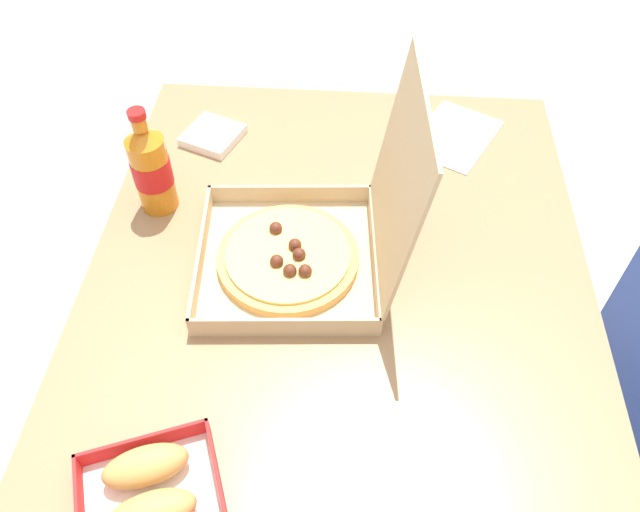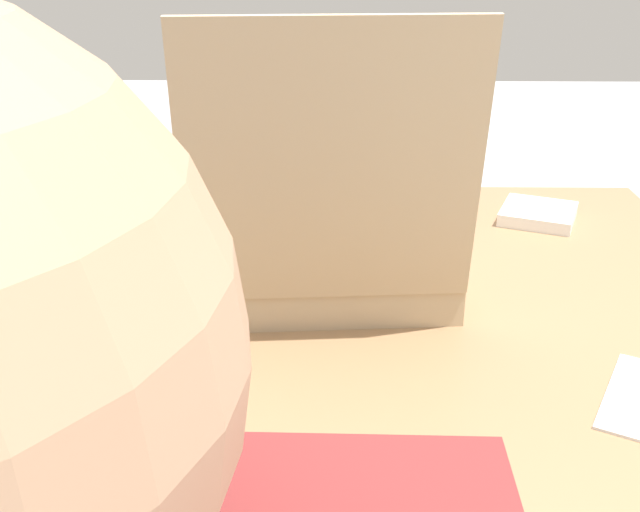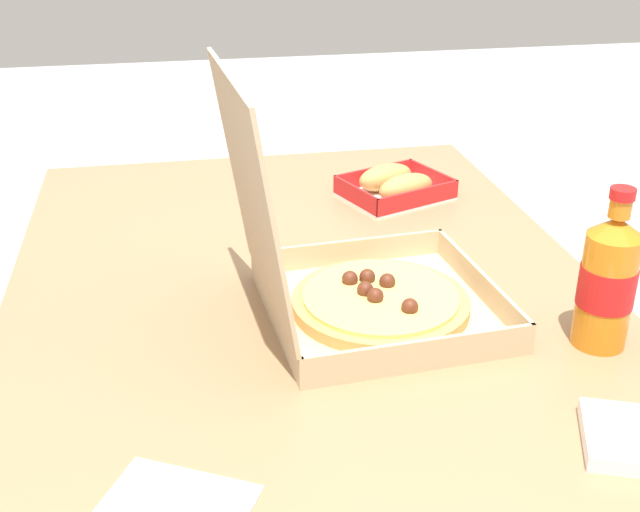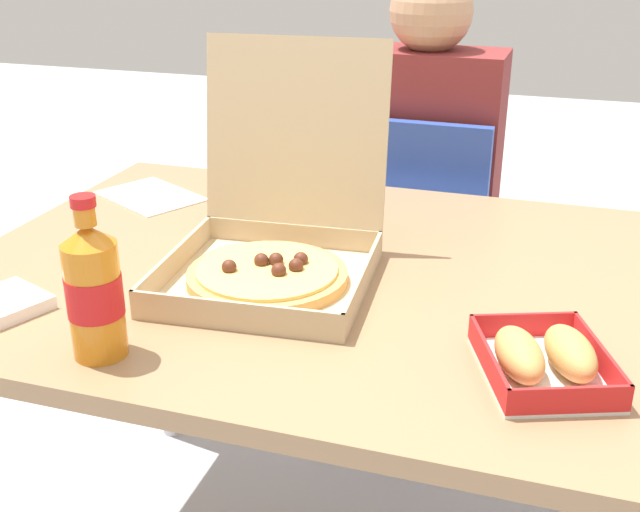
{
  "view_description": "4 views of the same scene",
  "coord_description": "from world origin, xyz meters",
  "px_view_note": "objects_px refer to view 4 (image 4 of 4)",
  "views": [
    {
      "loc": [
        0.63,
        0.02,
        1.58
      ],
      "look_at": [
        -0.06,
        -0.03,
        0.77
      ],
      "focal_mm": 35.04,
      "sensor_mm": 36.0,
      "label": 1
    },
    {
      "loc": [
        -0.11,
        0.85,
        1.16
      ],
      "look_at": [
        -0.09,
        -0.09,
        0.74
      ],
      "focal_mm": 43.26,
      "sensor_mm": 36.0,
      "label": 2
    },
    {
      "loc": [
        -1.07,
        0.18,
        1.29
      ],
      "look_at": [
        -0.02,
        -0.02,
        0.78
      ],
      "focal_mm": 45.21,
      "sensor_mm": 36.0,
      "label": 3
    },
    {
      "loc": [
        0.33,
        -1.15,
        1.25
      ],
      "look_at": [
        -0.01,
        -0.08,
        0.77
      ],
      "focal_mm": 44.41,
      "sensor_mm": 36.0,
      "label": 4
    }
  ],
  "objects_px": {
    "chair": "(418,247)",
    "cola_bottle": "(94,290)",
    "paper_menu": "(150,196)",
    "bread_side_box": "(544,357)",
    "diner_person": "(427,163)",
    "pizza_box_open": "(273,246)",
    "napkin_pile": "(4,304)"
  },
  "relations": [
    {
      "from": "pizza_box_open",
      "to": "cola_bottle",
      "type": "height_order",
      "value": "pizza_box_open"
    },
    {
      "from": "pizza_box_open",
      "to": "paper_menu",
      "type": "distance_m",
      "value": 0.49
    },
    {
      "from": "diner_person",
      "to": "pizza_box_open",
      "type": "bearing_deg",
      "value": -97.42
    },
    {
      "from": "cola_bottle",
      "to": "paper_menu",
      "type": "xyz_separation_m",
      "value": [
        -0.26,
        0.6,
        -0.09
      ]
    },
    {
      "from": "cola_bottle",
      "to": "paper_menu",
      "type": "distance_m",
      "value": 0.65
    },
    {
      "from": "chair",
      "to": "bread_side_box",
      "type": "relative_size",
      "value": 3.59
    },
    {
      "from": "bread_side_box",
      "to": "cola_bottle",
      "type": "distance_m",
      "value": 0.59
    },
    {
      "from": "chair",
      "to": "bread_side_box",
      "type": "bearing_deg",
      "value": -70.19
    },
    {
      "from": "chair",
      "to": "cola_bottle",
      "type": "distance_m",
      "value": 1.12
    },
    {
      "from": "cola_bottle",
      "to": "napkin_pile",
      "type": "bearing_deg",
      "value": 162.16
    },
    {
      "from": "diner_person",
      "to": "chair",
      "type": "bearing_deg",
      "value": -90.96
    },
    {
      "from": "diner_person",
      "to": "pizza_box_open",
      "type": "height_order",
      "value": "diner_person"
    },
    {
      "from": "paper_menu",
      "to": "pizza_box_open",
      "type": "bearing_deg",
      "value": -8.61
    },
    {
      "from": "cola_bottle",
      "to": "pizza_box_open",
      "type": "bearing_deg",
      "value": 66.57
    },
    {
      "from": "paper_menu",
      "to": "napkin_pile",
      "type": "xyz_separation_m",
      "value": [
        0.05,
        -0.53,
        0.01
      ]
    },
    {
      "from": "pizza_box_open",
      "to": "paper_menu",
      "type": "bearing_deg",
      "value": 143.08
    },
    {
      "from": "paper_menu",
      "to": "chair",
      "type": "bearing_deg",
      "value": 71.09
    },
    {
      "from": "diner_person",
      "to": "cola_bottle",
      "type": "xyz_separation_m",
      "value": [
        -0.24,
        -1.11,
        0.12
      ]
    },
    {
      "from": "pizza_box_open",
      "to": "cola_bottle",
      "type": "distance_m",
      "value": 0.33
    },
    {
      "from": "cola_bottle",
      "to": "napkin_pile",
      "type": "xyz_separation_m",
      "value": [
        -0.21,
        0.07,
        -0.08
      ]
    },
    {
      "from": "chair",
      "to": "napkin_pile",
      "type": "relative_size",
      "value": 7.55
    },
    {
      "from": "bread_side_box",
      "to": "paper_menu",
      "type": "relative_size",
      "value": 1.1
    },
    {
      "from": "chair",
      "to": "diner_person",
      "type": "bearing_deg",
      "value": 89.04
    },
    {
      "from": "chair",
      "to": "bread_side_box",
      "type": "xyz_separation_m",
      "value": [
        0.33,
        -0.92,
        0.26
      ]
    },
    {
      "from": "napkin_pile",
      "to": "paper_menu",
      "type": "bearing_deg",
      "value": 95.1
    },
    {
      "from": "chair",
      "to": "cola_bottle",
      "type": "xyz_separation_m",
      "value": [
        -0.24,
        -1.05,
        0.33
      ]
    },
    {
      "from": "diner_person",
      "to": "pizza_box_open",
      "type": "distance_m",
      "value": 0.81
    },
    {
      "from": "diner_person",
      "to": "pizza_box_open",
      "type": "xyz_separation_m",
      "value": [
        -0.1,
        -0.8,
        0.08
      ]
    },
    {
      "from": "pizza_box_open",
      "to": "napkin_pile",
      "type": "relative_size",
      "value": 3.55
    },
    {
      "from": "chair",
      "to": "pizza_box_open",
      "type": "relative_size",
      "value": 2.13
    },
    {
      "from": "chair",
      "to": "napkin_pile",
      "type": "xyz_separation_m",
      "value": [
        -0.44,
        -0.98,
        0.24
      ]
    },
    {
      "from": "chair",
      "to": "cola_bottle",
      "type": "height_order",
      "value": "cola_bottle"
    }
  ]
}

